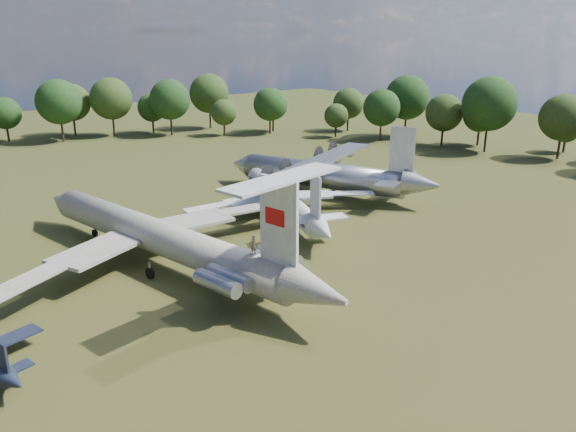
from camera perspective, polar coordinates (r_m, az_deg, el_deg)
ground at (r=64.48m, az=-11.44°, el=-5.46°), size 300.00×300.00×0.00m
il62_airliner at (r=65.35m, az=-12.82°, el=-2.72°), size 50.42×60.47×5.29m
tu104_jet at (r=81.71m, az=-0.63°, el=1.47°), size 40.09×45.83×3.83m
an12_transport at (r=92.24m, az=3.48°, el=3.86°), size 48.20×50.54×5.27m
person_on_il62 at (r=53.44m, az=-3.56°, el=-2.94°), size 0.73×0.51×1.92m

